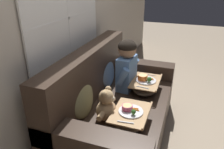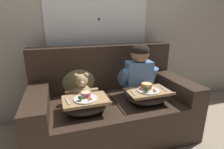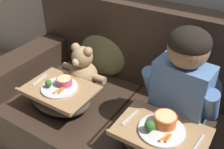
% 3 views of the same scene
% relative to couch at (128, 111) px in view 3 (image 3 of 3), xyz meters
% --- Properties ---
extents(couch, '(1.83, 0.99, 1.03)m').
position_rel_couch_xyz_m(couch, '(0.00, 0.00, 0.00)').
color(couch, '#38281E').
rests_on(couch, ground_plane).
extents(throw_pillow_behind_child, '(0.41, 0.20, 0.43)m').
position_rel_couch_xyz_m(throw_pillow_behind_child, '(0.35, 0.22, 0.29)').
color(throw_pillow_behind_child, slate).
rests_on(throw_pillow_behind_child, couch).
extents(throw_pillow_behind_teddy, '(0.43, 0.21, 0.44)m').
position_rel_couch_xyz_m(throw_pillow_behind_teddy, '(-0.35, 0.22, 0.29)').
color(throw_pillow_behind_teddy, '#898456').
rests_on(throw_pillow_behind_teddy, couch).
extents(child_figure, '(0.45, 0.22, 0.62)m').
position_rel_couch_xyz_m(child_figure, '(0.35, -0.04, 0.44)').
color(child_figure, '#5B84BC').
rests_on(child_figure, couch).
extents(teddy_bear, '(0.36, 0.25, 0.34)m').
position_rel_couch_xyz_m(teddy_bear, '(-0.35, -0.04, 0.24)').
color(teddy_bear, tan).
rests_on(teddy_bear, couch).
extents(lap_tray_child, '(0.47, 0.33, 0.22)m').
position_rel_couch_xyz_m(lap_tray_child, '(0.35, -0.28, 0.18)').
color(lap_tray_child, '#473D33').
rests_on(lap_tray_child, child_figure).
extents(lap_tray_teddy, '(0.44, 0.33, 0.20)m').
position_rel_couch_xyz_m(lap_tray_teddy, '(-0.35, -0.28, 0.17)').
color(lap_tray_teddy, '#473D33').
rests_on(lap_tray_teddy, teddy_bear).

